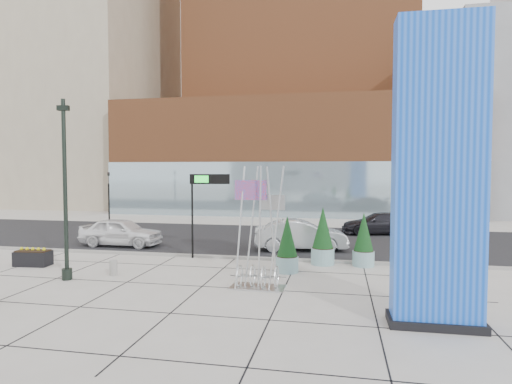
% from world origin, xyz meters
% --- Properties ---
extents(ground, '(160.00, 160.00, 0.00)m').
position_xyz_m(ground, '(0.00, 0.00, 0.00)').
color(ground, '#9E9991').
rests_on(ground, ground).
extents(street_asphalt, '(80.00, 12.00, 0.02)m').
position_xyz_m(street_asphalt, '(0.00, 10.00, 0.01)').
color(street_asphalt, black).
rests_on(street_asphalt, ground).
extents(curb_edge, '(80.00, 0.30, 0.12)m').
position_xyz_m(curb_edge, '(0.00, 4.00, 0.06)').
color(curb_edge, gray).
rests_on(curb_edge, ground).
extents(tower_podium, '(34.00, 10.00, 11.00)m').
position_xyz_m(tower_podium, '(1.00, 27.00, 5.50)').
color(tower_podium, brown).
rests_on(tower_podium, ground).
extents(tower_glass_front, '(34.00, 0.60, 5.00)m').
position_xyz_m(tower_glass_front, '(1.00, 22.20, 2.50)').
color(tower_glass_front, '#8CA5B2').
rests_on(tower_glass_front, ground).
extents(building_beige_left, '(18.00, 20.00, 34.00)m').
position_xyz_m(building_beige_left, '(-26.00, 34.00, 17.00)').
color(building_beige_left, gray).
rests_on(building_beige_left, ground).
extents(blue_pylon, '(2.52, 1.13, 8.37)m').
position_xyz_m(blue_pylon, '(8.54, -3.57, 4.04)').
color(blue_pylon, blue).
rests_on(blue_pylon, ground).
extents(lamp_post, '(0.47, 0.38, 7.00)m').
position_xyz_m(lamp_post, '(-4.49, -1.08, 2.86)').
color(lamp_post, black).
rests_on(lamp_post, ground).
extents(public_art_sculpture, '(1.99, 1.05, 4.45)m').
position_xyz_m(public_art_sculpture, '(3.07, -0.80, 1.17)').
color(public_art_sculpture, silver).
rests_on(public_art_sculpture, ground).
extents(concrete_bollard, '(0.31, 0.31, 0.61)m').
position_xyz_m(concrete_bollard, '(-3.07, -0.09, 0.31)').
color(concrete_bollard, gray).
rests_on(concrete_bollard, ground).
extents(overhead_street_sign, '(1.92, 0.46, 4.08)m').
position_xyz_m(overhead_street_sign, '(-0.38, 3.80, 3.50)').
color(overhead_street_sign, black).
rests_on(overhead_street_sign, ground).
extents(round_planter_east, '(0.96, 0.96, 2.40)m').
position_xyz_m(round_planter_east, '(7.00, 3.60, 1.13)').
color(round_planter_east, '#80A9AD').
rests_on(round_planter_east, ground).
extents(round_planter_mid, '(1.05, 1.05, 2.62)m').
position_xyz_m(round_planter_mid, '(5.20, 3.60, 1.24)').
color(round_planter_mid, '#80A9AD').
rests_on(round_planter_mid, ground).
extents(round_planter_west, '(0.95, 0.95, 2.37)m').
position_xyz_m(round_planter_west, '(3.80, 1.80, 1.12)').
color(round_planter_west, '#80A9AD').
rests_on(round_planter_west, ground).
extents(box_planter_north, '(1.56, 0.86, 0.83)m').
position_xyz_m(box_planter_north, '(-7.50, 0.80, 0.38)').
color(box_planter_north, black).
rests_on(box_planter_north, ground).
extents(car_white_west, '(4.61, 1.88, 1.56)m').
position_xyz_m(car_white_west, '(-6.10, 6.08, 0.78)').
color(car_white_west, white).
rests_on(car_white_west, ground).
extents(car_silver_mid, '(5.09, 2.53, 1.60)m').
position_xyz_m(car_silver_mid, '(3.91, 6.72, 0.80)').
color(car_silver_mid, '#ADB1B5').
rests_on(car_silver_mid, ground).
extents(car_dark_east, '(5.18, 2.92, 1.42)m').
position_xyz_m(car_dark_east, '(8.51, 13.46, 0.71)').
color(car_dark_east, black).
rests_on(car_dark_east, ground).
extents(traffic_signal, '(0.15, 0.18, 4.10)m').
position_xyz_m(traffic_signal, '(-12.00, 15.00, 2.30)').
color(traffic_signal, black).
rests_on(traffic_signal, ground).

